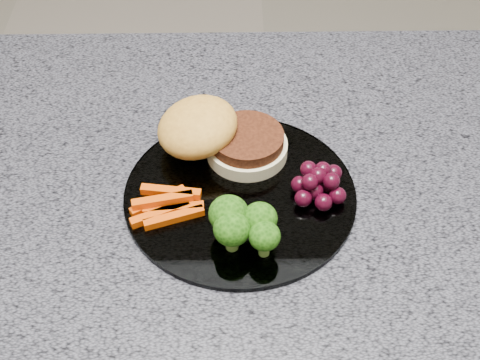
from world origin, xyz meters
name	(u,v)px	position (x,y,z in m)	size (l,w,h in m)	color
countertop	(340,190)	(0.00, 0.00, 0.88)	(1.20, 0.60, 0.04)	#51525C
plate	(240,194)	(-0.12, -0.03, 0.90)	(0.26, 0.26, 0.01)	white
burger	(215,136)	(-0.15, 0.04, 0.93)	(0.16, 0.12, 0.05)	beige
carrot_sticks	(167,205)	(-0.20, -0.05, 0.91)	(0.08, 0.06, 0.02)	#CE4203
broccoli	(242,223)	(-0.12, -0.09, 0.93)	(0.07, 0.06, 0.05)	#587B2D
grape_bunch	(319,183)	(-0.03, -0.03, 0.92)	(0.06, 0.06, 0.03)	black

